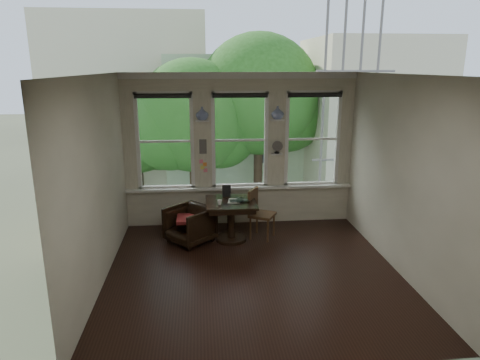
{
  "coord_description": "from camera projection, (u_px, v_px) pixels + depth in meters",
  "views": [
    {
      "loc": [
        -0.78,
        -6.03,
        3.11
      ],
      "look_at": [
        -0.12,
        0.9,
        1.25
      ],
      "focal_mm": 32.0,
      "sensor_mm": 36.0,
      "label": 1
    }
  ],
  "objects": [
    {
      "name": "wall_right",
      "position": [
        401.0,
        176.0,
        6.49
      ],
      "size": [
        0.0,
        4.5,
        4.5
      ],
      "primitive_type": "plane",
      "rotation": [
        1.57,
        0.0,
        -1.57
      ],
      "color": "beige",
      "rests_on": "ground"
    },
    {
      "name": "desk_fan",
      "position": [
        277.0,
        149.0,
        8.39
      ],
      "size": [
        0.2,
        0.2,
        0.24
      ],
      "primitive_type": null,
      "color": "#59544F",
      "rests_on": "ground"
    },
    {
      "name": "intercom",
      "position": [
        203.0,
        146.0,
        8.29
      ],
      "size": [
        0.14,
        0.06,
        0.28
      ],
      "primitive_type": "cube",
      "color": "#59544F",
      "rests_on": "ground"
    },
    {
      "name": "ceiling",
      "position": [
        255.0,
        74.0,
        5.9
      ],
      "size": [
        4.5,
        4.5,
        0.0
      ],
      "primitive_type": "plane",
      "rotation": [
        3.14,
        0.0,
        0.0
      ],
      "color": "silver",
      "rests_on": "ground"
    },
    {
      "name": "side_chair_right",
      "position": [
        262.0,
        214.0,
        7.89
      ],
      "size": [
        0.57,
        0.57,
        0.92
      ],
      "primitive_type": null,
      "rotation": [
        0.0,
        0.0,
        1.07
      ],
      "color": "#482819",
      "rests_on": "ground"
    },
    {
      "name": "drinking_glass",
      "position": [
        240.0,
        200.0,
        7.62
      ],
      "size": [
        0.12,
        0.12,
        0.09
      ],
      "primitive_type": "imported",
      "rotation": [
        0.0,
        0.0,
        0.03
      ],
      "color": "white",
      "rests_on": "table"
    },
    {
      "name": "table",
      "position": [
        231.0,
        221.0,
        7.8
      ],
      "size": [
        0.9,
        0.9,
        0.75
      ],
      "primitive_type": null,
      "color": "black",
      "rests_on": "ground"
    },
    {
      "name": "tablet",
      "position": [
        227.0,
        191.0,
        7.95
      ],
      "size": [
        0.16,
        0.08,
        0.22
      ],
      "primitive_type": "cube",
      "rotation": [
        -0.26,
        0.0,
        -0.01
      ],
      "color": "black",
      "rests_on": "table"
    },
    {
      "name": "vase_left",
      "position": [
        202.0,
        113.0,
        8.1
      ],
      "size": [
        0.24,
        0.24,
        0.25
      ],
      "primitive_type": "imported",
      "color": "white",
      "rests_on": "shelf_left"
    },
    {
      "name": "wall_left",
      "position": [
        97.0,
        183.0,
        6.08
      ],
      "size": [
        0.0,
        4.5,
        4.5
      ],
      "primitive_type": "plane",
      "rotation": [
        1.57,
        0.0,
        1.57
      ],
      "color": "beige",
      "rests_on": "ground"
    },
    {
      "name": "window_center",
      "position": [
        240.0,
        140.0,
        8.4
      ],
      "size": [
        1.1,
        0.12,
        1.9
      ],
      "primitive_type": null,
      "color": "white",
      "rests_on": "ground"
    },
    {
      "name": "laptop",
      "position": [
        240.0,
        202.0,
        7.63
      ],
      "size": [
        0.35,
        0.23,
        0.03
      ],
      "primitive_type": "imported",
      "rotation": [
        0.0,
        0.0,
        0.01
      ],
      "color": "black",
      "rests_on": "table"
    },
    {
      "name": "wall_back",
      "position": [
        240.0,
        150.0,
        8.45
      ],
      "size": [
        4.5,
        0.0,
        4.5
      ],
      "primitive_type": "plane",
      "rotation": [
        1.57,
        0.0,
        0.0
      ],
      "color": "beige",
      "rests_on": "ground"
    },
    {
      "name": "shelf_left",
      "position": [
        202.0,
        121.0,
        8.13
      ],
      "size": [
        0.26,
        0.16,
        0.03
      ],
      "primitive_type": "cube",
      "color": "white",
      "rests_on": "ground"
    },
    {
      "name": "wall_front",
      "position": [
        283.0,
        239.0,
        4.12
      ],
      "size": [
        4.5,
        0.0,
        4.5
      ],
      "primitive_type": "plane",
      "rotation": [
        -1.57,
        0.0,
        0.0
      ],
      "color": "beige",
      "rests_on": "ground"
    },
    {
      "name": "window_left",
      "position": [
        165.0,
        141.0,
        8.27
      ],
      "size": [
        1.1,
        0.12,
        1.9
      ],
      "primitive_type": null,
      "color": "white",
      "rests_on": "ground"
    },
    {
      "name": "vase_right",
      "position": [
        278.0,
        113.0,
        8.23
      ],
      "size": [
        0.24,
        0.24,
        0.25
      ],
      "primitive_type": "imported",
      "color": "white",
      "rests_on": "shelf_right"
    },
    {
      "name": "ground",
      "position": [
        253.0,
        272.0,
        6.68
      ],
      "size": [
        4.5,
        4.5,
        0.0
      ],
      "primitive_type": "plane",
      "color": "black",
      "rests_on": "ground"
    },
    {
      "name": "mug",
      "position": [
        220.0,
        202.0,
        7.52
      ],
      "size": [
        0.1,
        0.1,
        0.08
      ],
      "primitive_type": "imported",
      "rotation": [
        0.0,
        0.0,
        0.17
      ],
      "color": "white",
      "rests_on": "table"
    },
    {
      "name": "papers",
      "position": [
        234.0,
        201.0,
        7.72
      ],
      "size": [
        0.26,
        0.33,
        0.0
      ],
      "primitive_type": "cube",
      "rotation": [
        0.0,
        0.0,
        -0.15
      ],
      "color": "silver",
      "rests_on": "table"
    },
    {
      "name": "window_right",
      "position": [
        312.0,
        139.0,
        8.53
      ],
      "size": [
        1.1,
        0.12,
        1.9
      ],
      "primitive_type": null,
      "color": "white",
      "rests_on": "ground"
    },
    {
      "name": "cushion_red",
      "position": [
        189.0,
        219.0,
        7.69
      ],
      "size": [
        0.45,
        0.45,
        0.06
      ],
      "primitive_type": "cube",
      "color": "maroon",
      "rests_on": "armchair_left"
    },
    {
      "name": "sticky_notes",
      "position": [
        203.0,
        164.0,
        8.39
      ],
      "size": [
        0.16,
        0.01,
        0.24
      ],
      "primitive_type": null,
      "color": "pink",
      "rests_on": "ground"
    },
    {
      "name": "shelf_right",
      "position": [
        277.0,
        120.0,
        8.27
      ],
      "size": [
        0.26,
        0.16,
        0.03
      ],
      "primitive_type": "cube",
      "color": "white",
      "rests_on": "ground"
    },
    {
      "name": "armchair_left",
      "position": [
        190.0,
        225.0,
        7.72
      ],
      "size": [
        1.03,
        1.03,
        0.67
      ],
      "primitive_type": "imported",
      "rotation": [
        0.0,
        0.0,
        -0.82
      ],
      "color": "black",
      "rests_on": "ground"
    }
  ]
}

